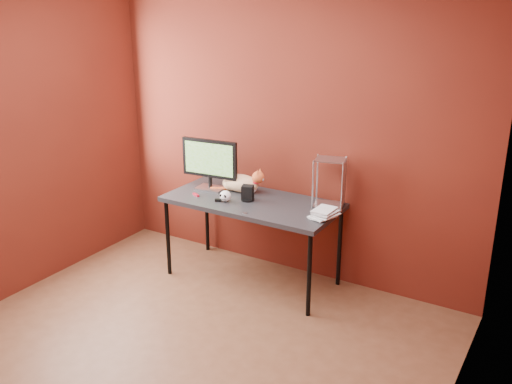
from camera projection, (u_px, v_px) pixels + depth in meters
The scene contains 11 objects.
room at pixel (156, 163), 3.46m from camera, with size 3.52×3.52×2.61m.
desk at pixel (252, 206), 4.89m from camera, with size 1.50×0.70×0.75m.
monitor at pixel (210, 162), 5.06m from camera, with size 0.53×0.20×0.46m.
cat at pixel (241, 183), 5.06m from camera, with size 0.49×0.23×0.23m.
skull_mug at pixel (225, 196), 4.83m from camera, with size 0.10×0.10×0.09m.
speaker at pixel (248, 193), 4.85m from camera, with size 0.12×0.12×0.13m.
book_stack at pixel (319, 166), 4.41m from camera, with size 0.21×0.24×0.81m.
wire_rack at pixel (329, 182), 4.68m from camera, with size 0.28×0.25×0.41m.
pocket_knife at pixel (196, 195), 4.98m from camera, with size 0.08×0.02×0.02m, color maroon.
black_gadget at pixel (218, 200), 4.84m from camera, with size 0.05×0.03×0.02m, color black.
washer at pixel (245, 213), 4.59m from camera, with size 0.04×0.04×0.00m, color #A9A8AD.
Camera 1 is at (2.23, -2.54, 2.42)m, focal length 40.00 mm.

